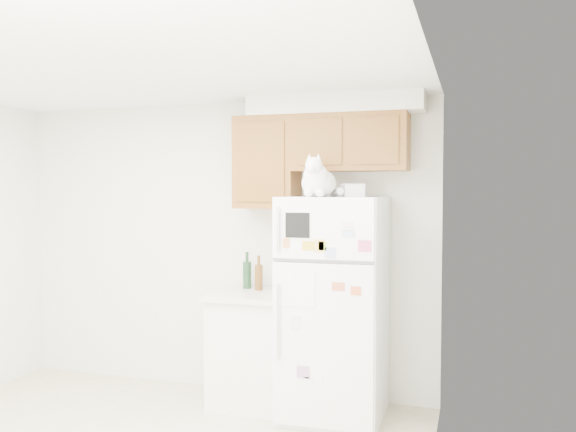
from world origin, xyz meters
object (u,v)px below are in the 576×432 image
at_px(base_counter, 253,348).
at_px(bottle_amber, 259,273).
at_px(bottle_green, 247,270).
at_px(refrigerator, 334,307).
at_px(cat, 318,181).
at_px(storage_box_back, 353,190).
at_px(storage_box_front, 354,191).

relative_size(base_counter, bottle_amber, 3.19).
distance_m(bottle_green, bottle_amber, 0.14).
bearing_deg(refrigerator, bottle_amber, 165.29).
height_order(refrigerator, base_counter, refrigerator).
distance_m(cat, bottle_amber, 1.04).
height_order(refrigerator, bottle_green, refrigerator).
xyz_separation_m(storage_box_back, bottle_amber, (-0.81, 0.09, -0.69)).
height_order(base_counter, cat, cat).
bearing_deg(base_counter, storage_box_back, 1.13).
height_order(base_counter, bottle_amber, bottle_amber).
height_order(storage_box_back, storage_box_front, storage_box_back).
bearing_deg(cat, bottle_green, 148.41).
relative_size(storage_box_back, bottle_green, 0.58).
bearing_deg(base_counter, storage_box_front, -7.61).
relative_size(cat, bottle_amber, 1.55).
height_order(refrigerator, bottle_amber, refrigerator).
xyz_separation_m(base_counter, bottle_green, (-0.11, 0.16, 0.61)).
bearing_deg(base_counter, cat, -25.16).
bearing_deg(refrigerator, base_counter, 173.91).
relative_size(base_counter, cat, 2.05).
xyz_separation_m(refrigerator, storage_box_front, (0.16, -0.04, 0.89)).
bearing_deg(storage_box_back, refrigerator, -159.96).
xyz_separation_m(cat, bottle_green, (-0.73, 0.45, -0.74)).
relative_size(refrigerator, storage_box_front, 11.33).
bearing_deg(bottle_green, cat, -31.59).
relative_size(cat, storage_box_back, 2.49).
bearing_deg(base_counter, bottle_amber, 82.06).
relative_size(storage_box_back, bottle_amber, 0.62).
height_order(storage_box_front, bottle_amber, storage_box_front).
xyz_separation_m(storage_box_front, bottle_green, (-0.96, 0.27, -0.67)).
bearing_deg(storage_box_front, base_counter, 153.43).
distance_m(refrigerator, storage_box_front, 0.91).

